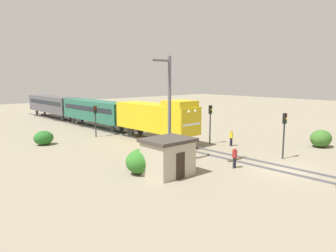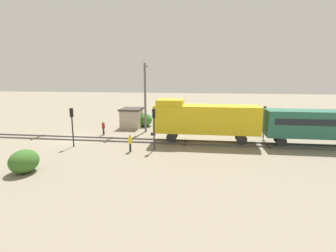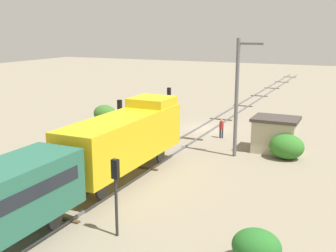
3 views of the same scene
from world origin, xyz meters
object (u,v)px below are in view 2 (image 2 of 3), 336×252
(worker_by_signal, at_px, (130,142))
(traffic_signal_mid, at_px, (154,122))
(traffic_signal_far, at_px, (264,116))
(worker_near_track, at_px, (103,127))
(locomotive, at_px, (204,118))
(relay_hut, at_px, (132,118))
(catenary_mast, at_px, (145,96))
(traffic_signal_near, at_px, (72,120))

(worker_by_signal, bearing_deg, traffic_signal_mid, 122.33)
(traffic_signal_far, relative_size, worker_near_track, 2.20)
(locomotive, bearing_deg, relay_hut, -126.47)
(traffic_signal_mid, height_order, catenary_mast, catenary_mast)
(traffic_signal_far, height_order, worker_near_track, traffic_signal_far)
(worker_near_track, xyz_separation_m, worker_by_signal, (6.60, 5.29, 0.00))
(traffic_signal_far, xyz_separation_m, relay_hut, (-3.90, -17.14, -1.23))
(traffic_signal_far, bearing_deg, traffic_signal_near, -71.58)
(locomotive, height_order, traffic_signal_far, locomotive)
(traffic_signal_near, height_order, worker_near_track, traffic_signal_near)
(catenary_mast, bearing_deg, traffic_signal_mid, 17.84)
(catenary_mast, bearing_deg, worker_near_track, -60.89)
(worker_near_track, distance_m, worker_by_signal, 8.46)
(traffic_signal_mid, relative_size, worker_near_track, 2.44)
(traffic_signal_near, relative_size, traffic_signal_mid, 0.97)
(locomotive, distance_m, worker_by_signal, 8.40)
(worker_near_track, height_order, relay_hut, relay_hut)
(traffic_signal_near, bearing_deg, worker_by_signal, 81.07)
(traffic_signal_near, height_order, worker_by_signal, traffic_signal_near)
(worker_by_signal, xyz_separation_m, catenary_mast, (-9.26, -0.52, 3.67))
(traffic_signal_mid, distance_m, catenary_mast, 9.06)
(worker_near_track, bearing_deg, traffic_signal_mid, -93.85)
(traffic_signal_mid, xyz_separation_m, catenary_mast, (-8.46, -2.72, 1.77))
(traffic_signal_mid, bearing_deg, worker_near_track, -127.75)
(worker_near_track, distance_m, catenary_mast, 6.58)
(traffic_signal_mid, bearing_deg, traffic_signal_far, 120.57)
(worker_near_track, relative_size, relay_hut, 0.49)
(traffic_signal_mid, distance_m, worker_by_signal, 3.01)
(locomotive, xyz_separation_m, worker_near_track, (-2.40, -12.34, -1.78))
(relay_hut, bearing_deg, worker_near_track, -23.32)
(worker_near_track, bearing_deg, catenary_mast, -26.99)
(traffic_signal_far, distance_m, worker_by_signal, 16.15)
(traffic_signal_mid, relative_size, worker_by_signal, 2.44)
(traffic_signal_near, xyz_separation_m, worker_by_signal, (1.00, 6.37, -1.82))
(traffic_signal_far, bearing_deg, worker_by_signal, -60.96)
(traffic_signal_near, xyz_separation_m, traffic_signal_far, (-6.80, 20.42, -0.19))
(worker_near_track, bearing_deg, traffic_signal_near, -156.95)
(traffic_signal_near, bearing_deg, traffic_signal_mid, 88.66)
(traffic_signal_near, bearing_deg, traffic_signal_far, 108.42)
(traffic_signal_mid, height_order, worker_by_signal, traffic_signal_mid)
(traffic_signal_near, bearing_deg, locomotive, 103.41)
(worker_near_track, height_order, catenary_mast, catenary_mast)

